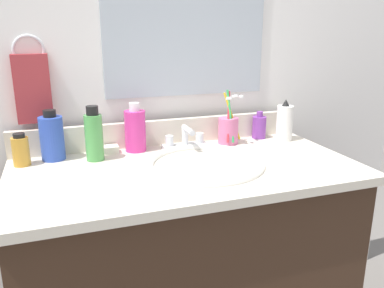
{
  "coord_description": "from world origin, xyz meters",
  "views": [
    {
      "loc": [
        -0.36,
        -1.08,
        1.15
      ],
      "look_at": [
        0.02,
        0.0,
        0.81
      ],
      "focal_mm": 36.82,
      "sensor_mm": 36.0,
      "label": 1
    }
  ],
  "objects_px": {
    "bottle_soap_pink": "(135,130)",
    "bottle_toner_green": "(94,136)",
    "faucet": "(185,140)",
    "bottle_oil_amber": "(21,151)",
    "bottle_lotion_white": "(285,122)",
    "cup_pink": "(228,129)",
    "bottle_shampoo_blue": "(52,137)",
    "hand_towel": "(33,89)",
    "soap_bar": "(109,149)",
    "bottle_cream_purple": "(259,127)"
  },
  "relations": [
    {
      "from": "hand_towel",
      "to": "cup_pink",
      "type": "xyz_separation_m",
      "value": [
        0.65,
        -0.09,
        -0.17
      ]
    },
    {
      "from": "faucet",
      "to": "soap_bar",
      "type": "distance_m",
      "value": 0.27
    },
    {
      "from": "bottle_toner_green",
      "to": "bottle_shampoo_blue",
      "type": "distance_m",
      "value": 0.14
    },
    {
      "from": "hand_towel",
      "to": "soap_bar",
      "type": "height_order",
      "value": "hand_towel"
    },
    {
      "from": "hand_towel",
      "to": "cup_pink",
      "type": "bearing_deg",
      "value": -8.0
    },
    {
      "from": "bottle_oil_amber",
      "to": "soap_bar",
      "type": "xyz_separation_m",
      "value": [
        0.27,
        0.04,
        -0.04
      ]
    },
    {
      "from": "hand_towel",
      "to": "soap_bar",
      "type": "distance_m",
      "value": 0.31
    },
    {
      "from": "bottle_shampoo_blue",
      "to": "cup_pink",
      "type": "xyz_separation_m",
      "value": [
        0.61,
        -0.02,
        -0.02
      ]
    },
    {
      "from": "hand_towel",
      "to": "bottle_oil_amber",
      "type": "height_order",
      "value": "hand_towel"
    },
    {
      "from": "hand_towel",
      "to": "bottle_toner_green",
      "type": "relative_size",
      "value": 1.25
    },
    {
      "from": "bottle_soap_pink",
      "to": "cup_pink",
      "type": "height_order",
      "value": "cup_pink"
    },
    {
      "from": "bottle_cream_purple",
      "to": "bottle_soap_pink",
      "type": "xyz_separation_m",
      "value": [
        -0.48,
        -0.01,
        0.03
      ]
    },
    {
      "from": "bottle_toner_green",
      "to": "bottle_lotion_white",
      "type": "xyz_separation_m",
      "value": [
        0.7,
        0.0,
        -0.01
      ]
    },
    {
      "from": "bottle_toner_green",
      "to": "bottle_soap_pink",
      "type": "bearing_deg",
      "value": 21.41
    },
    {
      "from": "bottle_shampoo_blue",
      "to": "bottle_oil_amber",
      "type": "distance_m",
      "value": 0.1
    },
    {
      "from": "bottle_soap_pink",
      "to": "bottle_shampoo_blue",
      "type": "distance_m",
      "value": 0.27
    },
    {
      "from": "bottle_oil_amber",
      "to": "soap_bar",
      "type": "distance_m",
      "value": 0.28
    },
    {
      "from": "bottle_lotion_white",
      "to": "cup_pink",
      "type": "distance_m",
      "value": 0.22
    },
    {
      "from": "bottle_lotion_white",
      "to": "cup_pink",
      "type": "bearing_deg",
      "value": 172.68
    },
    {
      "from": "bottle_lotion_white",
      "to": "bottle_cream_purple",
      "type": "bearing_deg",
      "value": 141.46
    },
    {
      "from": "bottle_soap_pink",
      "to": "bottle_oil_amber",
      "type": "distance_m",
      "value": 0.37
    },
    {
      "from": "hand_towel",
      "to": "bottle_lotion_white",
      "type": "relative_size",
      "value": 1.41
    },
    {
      "from": "faucet",
      "to": "bottle_shampoo_blue",
      "type": "height_order",
      "value": "bottle_shampoo_blue"
    },
    {
      "from": "bottle_lotion_white",
      "to": "cup_pink",
      "type": "xyz_separation_m",
      "value": [
        -0.22,
        0.03,
        -0.02
      ]
    },
    {
      "from": "bottle_shampoo_blue",
      "to": "bottle_lotion_white",
      "type": "distance_m",
      "value": 0.83
    },
    {
      "from": "faucet",
      "to": "bottle_shampoo_blue",
      "type": "bearing_deg",
      "value": 177.6
    },
    {
      "from": "bottle_shampoo_blue",
      "to": "bottle_cream_purple",
      "type": "bearing_deg",
      "value": 1.05
    },
    {
      "from": "hand_towel",
      "to": "bottle_oil_amber",
      "type": "bearing_deg",
      "value": -115.33
    },
    {
      "from": "bottle_soap_pink",
      "to": "cup_pink",
      "type": "xyz_separation_m",
      "value": [
        0.34,
        -0.02,
        -0.02
      ]
    },
    {
      "from": "bottle_cream_purple",
      "to": "bottle_soap_pink",
      "type": "relative_size",
      "value": 0.62
    },
    {
      "from": "bottle_cream_purple",
      "to": "cup_pink",
      "type": "xyz_separation_m",
      "value": [
        -0.14,
        -0.03,
        0.01
      ]
    },
    {
      "from": "faucet",
      "to": "bottle_toner_green",
      "type": "xyz_separation_m",
      "value": [
        -0.32,
        -0.03,
        0.05
      ]
    },
    {
      "from": "bottle_soap_pink",
      "to": "bottle_toner_green",
      "type": "height_order",
      "value": "bottle_toner_green"
    },
    {
      "from": "bottle_shampoo_blue",
      "to": "bottle_oil_amber",
      "type": "bearing_deg",
      "value": -162.67
    },
    {
      "from": "bottle_cream_purple",
      "to": "soap_bar",
      "type": "distance_m",
      "value": 0.57
    },
    {
      "from": "bottle_soap_pink",
      "to": "bottle_oil_amber",
      "type": "bearing_deg",
      "value": -174.39
    },
    {
      "from": "cup_pink",
      "to": "bottle_cream_purple",
      "type": "bearing_deg",
      "value": 12.11
    },
    {
      "from": "faucet",
      "to": "bottle_soap_pink",
      "type": "height_order",
      "value": "bottle_soap_pink"
    },
    {
      "from": "bottle_soap_pink",
      "to": "bottle_lotion_white",
      "type": "bearing_deg",
      "value": -5.29
    },
    {
      "from": "bottle_cream_purple",
      "to": "bottle_soap_pink",
      "type": "height_order",
      "value": "bottle_soap_pink"
    },
    {
      "from": "bottle_lotion_white",
      "to": "cup_pink",
      "type": "height_order",
      "value": "cup_pink"
    },
    {
      "from": "bottle_shampoo_blue",
      "to": "soap_bar",
      "type": "bearing_deg",
      "value": 3.43
    },
    {
      "from": "faucet",
      "to": "bottle_oil_amber",
      "type": "bearing_deg",
      "value": -178.87
    },
    {
      "from": "bottle_toner_green",
      "to": "bottle_oil_amber",
      "type": "relative_size",
      "value": 1.73
    },
    {
      "from": "bottle_cream_purple",
      "to": "bottle_oil_amber",
      "type": "distance_m",
      "value": 0.84
    },
    {
      "from": "bottle_cream_purple",
      "to": "cup_pink",
      "type": "height_order",
      "value": "cup_pink"
    },
    {
      "from": "bottle_soap_pink",
      "to": "faucet",
      "type": "bearing_deg",
      "value": -8.25
    },
    {
      "from": "faucet",
      "to": "bottle_soap_pink",
      "type": "distance_m",
      "value": 0.18
    },
    {
      "from": "bottle_lotion_white",
      "to": "bottle_toner_green",
      "type": "bearing_deg",
      "value": -179.62
    },
    {
      "from": "faucet",
      "to": "bottle_oil_amber",
      "type": "xyz_separation_m",
      "value": [
        -0.53,
        -0.01,
        0.02
      ]
    }
  ]
}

